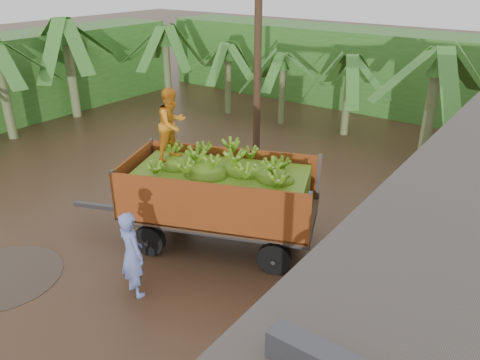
# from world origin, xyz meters

# --- Properties ---
(ground) EXTENTS (100.00, 100.00, 0.00)m
(ground) POSITION_xyz_m (0.00, 0.00, 0.00)
(ground) COLOR black
(ground) RESTS_ON ground
(hedge_north) EXTENTS (22.00, 3.00, 3.60)m
(hedge_north) POSITION_xyz_m (-2.00, 16.00, 1.80)
(hedge_north) COLOR #2D661E
(hedge_north) RESTS_ON ground
(banana_trailer) EXTENTS (6.34, 3.75, 3.83)m
(banana_trailer) POSITION_xyz_m (-0.04, 2.01, 1.40)
(banana_trailer) COLOR #BB521A
(banana_trailer) RESTS_ON ground
(man_blue) EXTENTS (0.79, 0.60, 1.93)m
(man_blue) POSITION_xyz_m (-0.24, -0.64, 0.96)
(man_blue) COLOR #6678BB
(man_blue) RESTS_ON ground
(man_grey) EXTENTS (1.20, 0.78, 1.90)m
(man_grey) POSITION_xyz_m (4.25, -0.85, 0.95)
(man_grey) COLOR slate
(man_grey) RESTS_ON ground
(utility_pole) EXTENTS (1.20, 0.24, 8.56)m
(utility_pole) POSITION_xyz_m (-2.01, 6.51, 4.34)
(utility_pole) COLOR #47301E
(utility_pole) RESTS_ON ground
(banana_plants) EXTENTS (24.21, 20.12, 4.39)m
(banana_plants) POSITION_xyz_m (-5.65, 6.54, 1.88)
(banana_plants) COLOR #2D661E
(banana_plants) RESTS_ON ground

